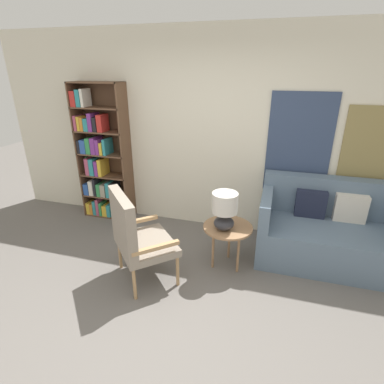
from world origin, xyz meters
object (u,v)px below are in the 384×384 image
Objects in this scene: couch at (327,232)px; armchair at (134,233)px; side_table at (228,230)px; bookshelf at (100,158)px; table_lamp at (225,209)px.

armchair is at bearing -152.83° from couch.
couch is 2.88× the size of side_table.
bookshelf reaches higher than table_lamp.
table_lamp is (-0.04, -0.07, 0.30)m from side_table.
table_lamp is (0.87, 0.46, 0.19)m from armchair.
bookshelf is at bearing 157.22° from table_lamp.
couch is at bearing -4.91° from bookshelf.
table_lamp reaches higher than side_table.
couch is 3.73× the size of table_lamp.
side_table is at bearing -20.72° from bookshelf.
couch is at bearing 27.17° from armchair.
armchair is 0.64× the size of couch.
side_table is at bearing 63.81° from table_lamp.
couch is at bearing 26.64° from table_lamp.
bookshelf reaches higher than armchair.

